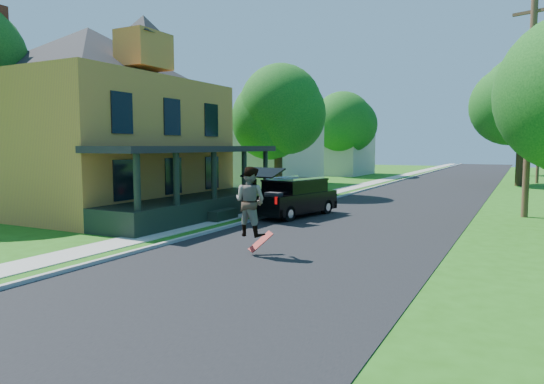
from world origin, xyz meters
The scene contains 17 objects.
ground centered at (0.00, 0.00, 0.00)m, with size 140.00×140.00×0.00m, color #255D12.
street centered at (0.00, 20.00, 0.00)m, with size 8.00×120.00×0.02m, color black.
curb centered at (-4.05, 20.00, 0.00)m, with size 0.15×120.00×0.12m, color #A1A09B.
sidewalk centered at (-5.60, 20.00, 0.00)m, with size 1.30×120.00×0.03m, color #999991.
front_walk centered at (-9.50, 6.00, 0.00)m, with size 6.50×1.20×0.03m, color #999991.
main_house centered at (-12.80, 5.99, 4.92)m, with size 15.56×15.56×10.10m.
neighbor_house_mid centered at (-13.50, 24.00, 4.19)m, with size 12.78×12.78×8.30m.
neighbor_house_far centered at (-13.50, 40.00, 4.19)m, with size 12.78×12.78×8.30m.
black_suv centered at (-3.20, 8.41, 0.85)m, with size 2.65×5.04×2.23m.
skateboarder centered at (-1.00, 0.81, 1.55)m, with size 1.00×0.80×1.98m.
skateboard centered at (-0.75, 0.99, 0.36)m, with size 0.59×0.63×0.58m.
tree_left_mid centered at (-8.09, 16.50, 5.37)m, with size 6.23×5.99×8.15m.
tree_left_far centered at (-10.21, 38.05, 6.35)m, with size 6.84×6.63×9.84m.
tree_right_mid centered at (5.46, 31.79, 6.99)m, with size 6.92×6.79×10.69m.
tree_right_far centered at (5.91, 46.96, 5.77)m, with size 6.02×5.67×8.62m.
utility_pole_near centered at (5.95, 12.93, 4.90)m, with size 1.69×0.69×9.49m.
utility_pole_far centered at (6.81, 35.41, 4.61)m, with size 1.50×0.25×8.94m.
Camera 1 is at (5.91, -11.03, 3.12)m, focal length 32.00 mm.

